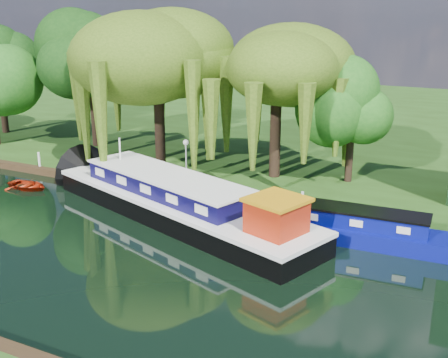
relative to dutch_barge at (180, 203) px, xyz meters
The scene contains 13 objects.
ground 6.15m from the dutch_barge, 121.93° to the right, with size 120.00×120.00×0.00m, color black.
far_bank 29.03m from the dutch_barge, 96.36° to the left, with size 120.00×52.00×0.45m, color #203E11.
dutch_barge is the anchor object (origin of this frame).
narrowboat 8.37m from the dutch_barge, ahead, with size 12.44×2.69×1.80m.
red_dinghy 11.40m from the dutch_barge, behind, with size 2.08×2.91×0.60m, color #9E220B.
white_cruiser 8.85m from the dutch_barge, 10.26° to the left, with size 2.02×2.34×1.24m, color silver.
willow_left 11.42m from the dutch_barge, 129.12° to the left, with size 8.38×8.38×10.04m.
willow_right 10.43m from the dutch_barge, 75.48° to the left, with size 7.19×7.19×8.76m.
tree_far_mid 17.83m from the dutch_barge, 143.88° to the left, with size 5.84×5.84×9.55m.
tree_far_right 12.28m from the dutch_barge, 54.37° to the left, with size 4.10×4.10×6.71m.
lamppost 6.17m from the dutch_barge, 116.93° to the left, with size 0.36×0.36×2.56m.
mooring_posts 4.93m from the dutch_barge, 138.87° to the left, with size 19.16×0.16×1.00m.
reeds_near 13.25m from the dutch_barge, 73.96° to the right, with size 33.70×1.50×1.10m.
Camera 1 is at (17.99, -19.30, 11.19)m, focal length 45.00 mm.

